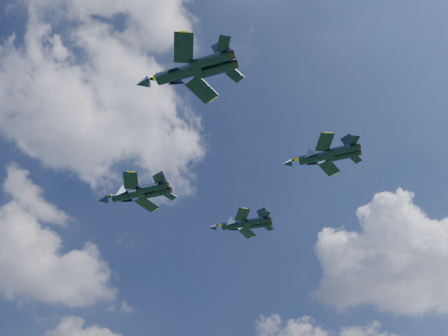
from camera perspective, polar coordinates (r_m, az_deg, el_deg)
jet_lead at (r=86.42m, az=-12.56°, el=-3.43°), size 14.51×13.58×3.83m
jet_left at (r=69.34m, az=-6.27°, el=12.12°), size 15.70×14.93×4.17m
jet_right at (r=95.96m, az=1.33°, el=-7.42°), size 13.96×11.63×3.52m
jet_slot at (r=79.98m, az=11.63°, el=1.34°), size 13.36×12.51×3.52m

